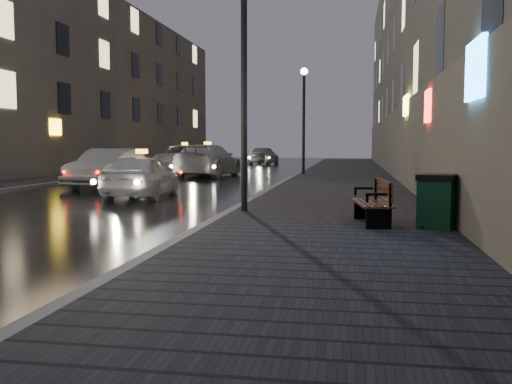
% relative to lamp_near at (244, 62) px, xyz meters
% --- Properties ---
extents(ground, '(120.00, 120.00, 0.00)m').
position_rel_lamp_near_xyz_m(ground, '(-1.85, -6.00, -3.49)').
color(ground, black).
rests_on(ground, ground).
extents(sidewalk, '(4.60, 58.00, 0.15)m').
position_rel_lamp_near_xyz_m(sidewalk, '(2.05, 15.00, -3.41)').
color(sidewalk, black).
rests_on(sidewalk, ground).
extents(curb, '(0.20, 58.00, 0.15)m').
position_rel_lamp_near_xyz_m(curb, '(-0.35, 15.00, -3.41)').
color(curb, slate).
rests_on(curb, ground).
extents(sidewalk_far, '(2.40, 58.00, 0.15)m').
position_rel_lamp_near_xyz_m(sidewalk_far, '(-10.55, 15.00, -3.41)').
color(sidewalk_far, black).
rests_on(sidewalk_far, ground).
extents(curb_far, '(0.20, 58.00, 0.15)m').
position_rel_lamp_near_xyz_m(curb_far, '(-9.25, 15.00, -3.41)').
color(curb_far, slate).
rests_on(curb_far, ground).
extents(building_near, '(1.80, 50.00, 13.00)m').
position_rel_lamp_near_xyz_m(building_near, '(5.25, 19.00, 3.01)').
color(building_near, '#605B54').
rests_on(building_near, ground).
extents(building_far_c, '(6.00, 22.00, 11.00)m').
position_rel_lamp_near_xyz_m(building_far_c, '(-15.35, 33.00, 2.01)').
color(building_far_c, '#6B6051').
rests_on(building_far_c, ground).
extents(lamp_near, '(0.36, 0.36, 5.28)m').
position_rel_lamp_near_xyz_m(lamp_near, '(0.00, 0.00, 0.00)').
color(lamp_near, black).
rests_on(lamp_near, sidewalk).
extents(lamp_far, '(0.36, 0.36, 5.28)m').
position_rel_lamp_near_xyz_m(lamp_far, '(0.00, 16.00, 0.00)').
color(lamp_far, black).
rests_on(lamp_far, sidewalk).
extents(bench, '(0.81, 1.72, 0.85)m').
position_rel_lamp_near_xyz_m(bench, '(2.87, -1.68, -2.91)').
color(bench, black).
rests_on(bench, sidewalk).
extents(trash_bin, '(0.84, 0.84, 0.98)m').
position_rel_lamp_near_xyz_m(trash_bin, '(3.95, -2.08, -2.84)').
color(trash_bin, black).
rests_on(trash_bin, sidewalk).
extents(taxi_near, '(1.88, 4.11, 1.37)m').
position_rel_lamp_near_xyz_m(taxi_near, '(-4.00, 4.09, -2.80)').
color(taxi_near, silver).
rests_on(taxi_near, ground).
extents(car_left_mid, '(1.74, 4.56, 1.48)m').
position_rel_lamp_near_xyz_m(car_left_mid, '(-6.77, 7.80, -2.75)').
color(car_left_mid, '#9F9EA6').
rests_on(car_left_mid, ground).
extents(taxi_mid, '(2.67, 5.75, 1.63)m').
position_rel_lamp_near_xyz_m(taxi_mid, '(-4.82, 15.44, -2.68)').
color(taxi_mid, '#B8B9BF').
rests_on(taxi_mid, ground).
extents(taxi_far, '(2.70, 5.80, 1.61)m').
position_rel_lamp_near_xyz_m(taxi_far, '(-7.55, 20.51, -2.69)').
color(taxi_far, silver).
rests_on(taxi_far, ground).
extents(car_far, '(2.16, 4.41, 1.45)m').
position_rel_lamp_near_xyz_m(car_far, '(-4.46, 31.56, -2.76)').
color(car_far, '#94939A').
rests_on(car_far, ground).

